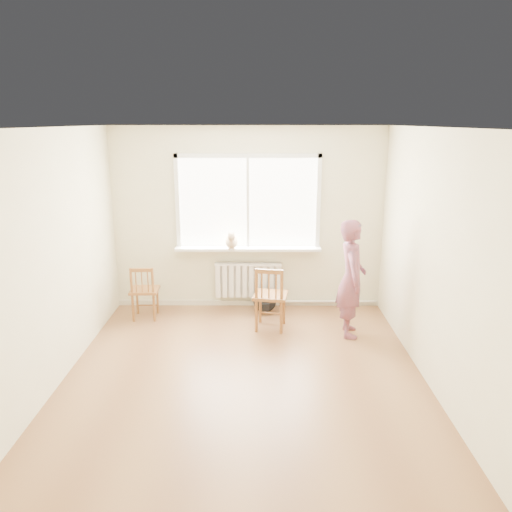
{
  "coord_description": "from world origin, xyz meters",
  "views": [
    {
      "loc": [
        0.17,
        -5.02,
        2.76
      ],
      "look_at": [
        0.13,
        1.2,
        1.07
      ],
      "focal_mm": 35.0,
      "sensor_mm": 36.0,
      "label": 1
    }
  ],
  "objects_px": {
    "person": "(351,278)",
    "cat": "(232,241)",
    "backpack": "(265,301)",
    "chair_left": "(144,292)",
    "chair_right": "(270,298)"
  },
  "relations": [
    {
      "from": "chair_right",
      "to": "person",
      "type": "relative_size",
      "value": 0.57
    },
    {
      "from": "cat",
      "to": "backpack",
      "type": "relative_size",
      "value": 1.24
    },
    {
      "from": "backpack",
      "to": "chair_left",
      "type": "bearing_deg",
      "value": -171.43
    },
    {
      "from": "chair_right",
      "to": "person",
      "type": "xyz_separation_m",
      "value": [
        1.05,
        -0.14,
        0.33
      ]
    },
    {
      "from": "person",
      "to": "chair_right",
      "type": "bearing_deg",
      "value": 84.49
    },
    {
      "from": "cat",
      "to": "chair_right",
      "type": "bearing_deg",
      "value": -54.51
    },
    {
      "from": "cat",
      "to": "chair_left",
      "type": "bearing_deg",
      "value": -164.99
    },
    {
      "from": "cat",
      "to": "backpack",
      "type": "bearing_deg",
      "value": -13.29
    },
    {
      "from": "chair_left",
      "to": "person",
      "type": "relative_size",
      "value": 0.51
    },
    {
      "from": "chair_right",
      "to": "person",
      "type": "distance_m",
      "value": 1.11
    },
    {
      "from": "person",
      "to": "cat",
      "type": "relative_size",
      "value": 3.64
    },
    {
      "from": "chair_right",
      "to": "cat",
      "type": "height_order",
      "value": "cat"
    },
    {
      "from": "cat",
      "to": "backpack",
      "type": "height_order",
      "value": "cat"
    },
    {
      "from": "cat",
      "to": "backpack",
      "type": "xyz_separation_m",
      "value": [
        0.49,
        -0.1,
        -0.89
      ]
    },
    {
      "from": "person",
      "to": "backpack",
      "type": "relative_size",
      "value": 4.51
    }
  ]
}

